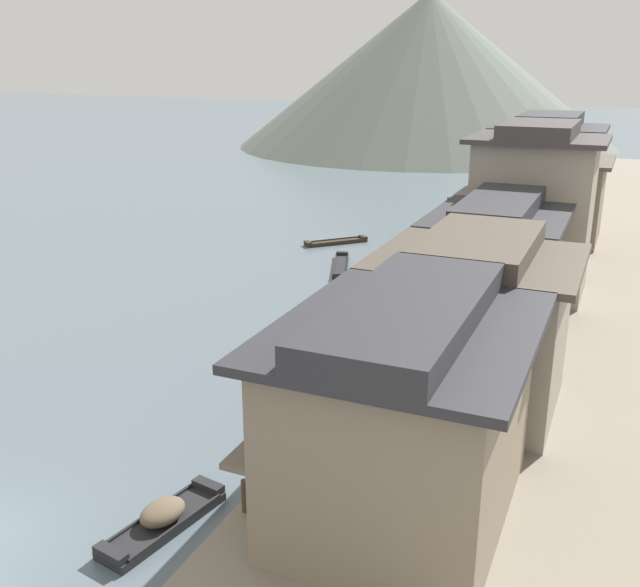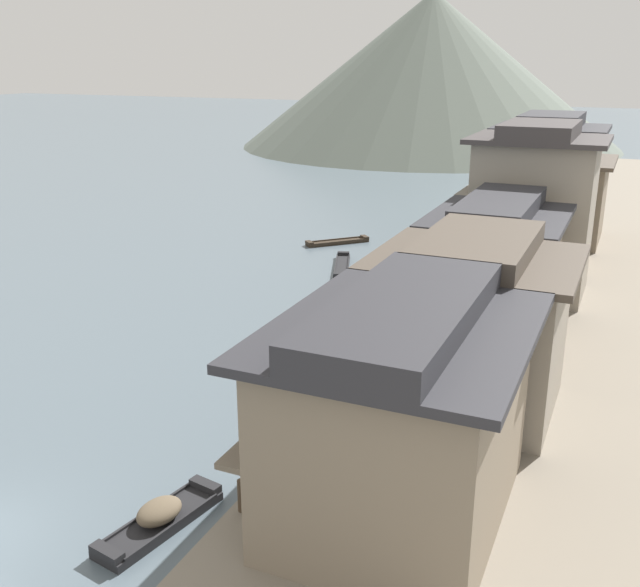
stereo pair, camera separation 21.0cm
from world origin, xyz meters
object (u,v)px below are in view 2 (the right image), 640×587
at_px(boat_midriver_drifting, 337,242).
at_px(mooring_post_dock_near, 241,496).
at_px(house_waterfront_nearest, 400,412).
at_px(house_waterfront_tall, 495,269).
at_px(boat_upstream_distant, 160,518).
at_px(mooring_post_dock_mid, 364,366).
at_px(mooring_post_dock_far, 440,285).
at_px(house_waterfront_second, 471,324).
at_px(house_waterfront_end, 559,195).
at_px(boat_moored_far, 462,240).
at_px(boat_moored_nearest, 455,222).
at_px(boat_moored_third, 342,266).
at_px(boat_moored_second, 470,202).
at_px(house_waterfront_narrow, 533,211).
at_px(house_waterfront_far, 545,191).
at_px(boat_midriver_upstream, 400,310).

height_order(boat_midriver_drifting, mooring_post_dock_near, mooring_post_dock_near).
xyz_separation_m(house_waterfront_nearest, house_waterfront_tall, (-0.33, 14.38, 0.01)).
distance_m(house_waterfront_nearest, house_waterfront_tall, 14.38).
xyz_separation_m(boat_midriver_drifting, house_waterfront_nearest, (14.21, -29.93, 3.76)).
xyz_separation_m(boat_upstream_distant, house_waterfront_tall, (5.90, 16.64, 3.59)).
height_order(mooring_post_dock_mid, mooring_post_dock_far, mooring_post_dock_far).
relative_size(house_waterfront_second, house_waterfront_end, 0.97).
height_order(house_waterfront_second, house_waterfront_tall, same).
relative_size(house_waterfront_second, house_waterfront_tall, 0.95).
bearing_deg(boat_moored_far, house_waterfront_tall, -73.45).
relative_size(boat_moored_nearest, mooring_post_dock_far, 4.96).
bearing_deg(boat_moored_third, boat_moored_second, 83.52).
bearing_deg(house_waterfront_narrow, house_waterfront_tall, -93.99).
distance_m(boat_moored_second, house_waterfront_far, 22.63).
height_order(boat_moored_second, house_waterfront_nearest, house_waterfront_nearest).
relative_size(house_waterfront_far, mooring_post_dock_near, 9.12).
xyz_separation_m(house_waterfront_tall, house_waterfront_end, (0.49, 19.73, -0.00)).
bearing_deg(mooring_post_dock_mid, boat_midriver_upstream, 99.37).
bearing_deg(boat_moored_second, house_waterfront_far, -66.68).
xyz_separation_m(boat_upstream_distant, house_waterfront_second, (6.48, 9.48, 3.59)).
bearing_deg(boat_upstream_distant, boat_midriver_upstream, 87.66).
relative_size(house_waterfront_tall, house_waterfront_narrow, 0.85).
distance_m(boat_upstream_distant, mooring_post_dock_near, 2.65).
xyz_separation_m(house_waterfront_narrow, house_waterfront_far, (-0.19, 6.35, 0.00)).
distance_m(house_waterfront_end, mooring_post_dock_mid, 26.78).
bearing_deg(boat_moored_third, boat_moored_far, 61.53).
relative_size(boat_moored_third, house_waterfront_second, 0.75).
distance_m(boat_moored_far, house_waterfront_tall, 20.77).
bearing_deg(boat_moored_third, mooring_post_dock_mid, -65.01).
relative_size(boat_moored_third, boat_midriver_drifting, 1.33).
distance_m(boat_midriver_upstream, mooring_post_dock_far, 2.56).
height_order(house_waterfront_narrow, mooring_post_dock_mid, house_waterfront_narrow).
bearing_deg(house_waterfront_tall, boat_moored_second, 104.11).
bearing_deg(mooring_post_dock_mid, boat_moored_nearest, 97.56).
relative_size(boat_midriver_upstream, mooring_post_dock_near, 3.76).
bearing_deg(house_waterfront_nearest, boat_moored_third, 115.46).
height_order(boat_upstream_distant, mooring_post_dock_near, mooring_post_dock_near).
distance_m(boat_moored_third, house_waterfront_nearest, 26.98).
bearing_deg(boat_midriver_upstream, boat_moored_third, 131.55).
relative_size(boat_midriver_drifting, house_waterfront_narrow, 0.45).
bearing_deg(boat_moored_second, house_waterfront_end, -57.21).
xyz_separation_m(boat_upstream_distant, house_waterfront_nearest, (6.23, 2.26, 3.58)).
distance_m(house_waterfront_second, mooring_post_dock_near, 10.17).
bearing_deg(house_waterfront_far, boat_upstream_distant, -101.69).
distance_m(boat_moored_far, mooring_post_dock_mid, 26.33).
height_order(mooring_post_dock_near, mooring_post_dock_far, same).
distance_m(mooring_post_dock_near, mooring_post_dock_mid, 9.49).
relative_size(boat_moored_far, mooring_post_dock_far, 5.89).
xyz_separation_m(boat_moored_far, mooring_post_dock_mid, (2.29, -26.21, 1.15)).
distance_m(house_waterfront_tall, house_waterfront_narrow, 7.11).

